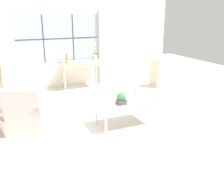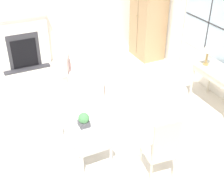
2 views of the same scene
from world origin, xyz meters
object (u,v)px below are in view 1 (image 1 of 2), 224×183
side_chair_wooden (151,80)px  potted_orchid (94,53)px  console_table (81,64)px  coffee_table (125,106)px  armchair_upholstered (23,115)px  potted_plant_small (121,98)px  table_lamp (66,50)px  pillar_candle (139,101)px

side_chair_wooden → potted_orchid: bearing=106.6°
console_table → coffee_table: console_table is taller
potted_orchid → armchair_upholstered: potted_orchid is taller
armchair_upholstered → potted_plant_small: 1.88m
console_table → potted_orchid: bearing=6.4°
armchair_upholstered → side_chair_wooden: size_ratio=1.02×
side_chair_wooden → console_table: bearing=117.3°
coffee_table → table_lamp: bearing=98.6°
potted_orchid → armchair_upholstered: 3.28m
table_lamp → side_chair_wooden: table_lamp is taller
potted_orchid → potted_plant_small: size_ratio=2.08×
potted_orchid → potted_plant_small: potted_orchid is taller
console_table → coffee_table: size_ratio=1.06×
table_lamp → side_chair_wooden: bearing=-53.0°
coffee_table → potted_plant_small: bearing=159.0°
coffee_table → potted_plant_small: 0.18m
potted_plant_small → armchair_upholstered: bearing=161.4°
potted_orchid → side_chair_wooden: 2.22m
potted_orchid → side_chair_wooden: bearing=-73.4°
pillar_candle → armchair_upholstered: bearing=161.9°
side_chair_wooden → potted_plant_small: size_ratio=4.45×
potted_orchid → armchair_upholstered: (-2.28, -2.25, -0.70)m
pillar_candle → potted_orchid: bearing=86.5°
console_table → table_lamp: (-0.43, -0.08, 0.44)m
console_table → table_lamp: size_ratio=2.64×
console_table → potted_plant_small: 2.81m
console_table → side_chair_wooden: size_ratio=1.09×
table_lamp → armchair_upholstered: table_lamp is taller
side_chair_wooden → potted_plant_small: bearing=-146.7°
console_table → side_chair_wooden: bearing=-62.7°
armchair_upholstered → pillar_candle: 2.22m
console_table → table_lamp: 0.62m
table_lamp → console_table: bearing=10.2°
console_table → pillar_candle: console_table is taller
side_chair_wooden → potted_plant_small: (-1.14, -0.75, -0.05)m
potted_plant_small → pillar_candle: (0.33, -0.09, -0.08)m
pillar_candle → coffee_table: bearing=166.6°
console_table → table_lamp: table_lamp is taller
potted_orchid → armchair_upholstered: size_ratio=0.46×
side_chair_wooden → coffee_table: bearing=-144.0°
console_table → table_lamp: bearing=-169.8°
armchair_upholstered → coffee_table: bearing=-18.7°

